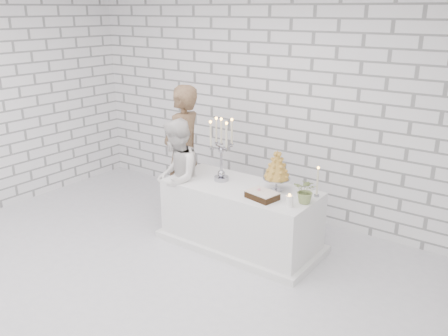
% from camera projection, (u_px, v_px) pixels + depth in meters
% --- Properties ---
extents(ground, '(6.00, 5.00, 0.01)m').
position_uv_depth(ground, '(137.00, 285.00, 4.85)').
color(ground, silver).
rests_on(ground, ground).
extents(wall_back, '(6.00, 0.01, 3.00)m').
position_uv_depth(wall_back, '(267.00, 103.00, 6.28)').
color(wall_back, white).
rests_on(wall_back, ground).
extents(cake_table, '(1.80, 0.80, 0.75)m').
position_uv_depth(cake_table, '(241.00, 216.00, 5.55)').
color(cake_table, white).
rests_on(cake_table, ground).
extents(groom, '(0.48, 0.69, 1.80)m').
position_uv_depth(groom, '(183.00, 154.00, 6.14)').
color(groom, brown).
rests_on(groom, ground).
extents(bride, '(0.83, 0.89, 1.46)m').
position_uv_depth(bride, '(177.00, 178.00, 5.75)').
color(bride, white).
rests_on(bride, ground).
extents(candelabra, '(0.38, 0.38, 0.76)m').
position_uv_depth(candelabra, '(221.00, 150.00, 5.50)').
color(candelabra, '#9797A1').
rests_on(candelabra, cake_table).
extents(croquembouche, '(0.39, 0.39, 0.48)m').
position_uv_depth(croquembouche, '(277.00, 170.00, 5.23)').
color(croquembouche, '#A9792A').
rests_on(croquembouche, cake_table).
extents(chocolate_cake, '(0.36, 0.29, 0.08)m').
position_uv_depth(chocolate_cake, '(262.00, 195.00, 5.07)').
color(chocolate_cake, black).
rests_on(chocolate_cake, cake_table).
extents(pillar_candle, '(0.08, 0.08, 0.12)m').
position_uv_depth(pillar_candle, '(289.00, 201.00, 4.86)').
color(pillar_candle, white).
rests_on(pillar_candle, cake_table).
extents(extra_taper, '(0.07, 0.07, 0.32)m').
position_uv_depth(extra_taper, '(317.00, 183.00, 5.09)').
color(extra_taper, beige).
rests_on(extra_taper, cake_table).
extents(flowers, '(0.27, 0.24, 0.28)m').
position_uv_depth(flowers, '(306.00, 191.00, 4.92)').
color(flowers, olive).
rests_on(flowers, cake_table).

